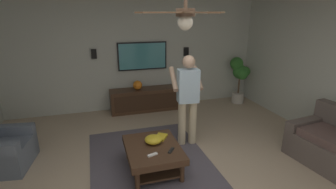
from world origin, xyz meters
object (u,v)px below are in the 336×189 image
wall_speaker_left (186,52)px  wall_speaker_right (94,54)px  coffee_table (153,152)px  person_standing (188,95)px  media_console (146,99)px  book (161,137)px  remote_black (171,150)px  tv (142,56)px  potted_plant_tall (240,75)px  remote_white (153,155)px  vase_round (138,85)px  remote_grey (157,137)px  ceiling_fan (185,15)px  bowl (153,139)px

wall_speaker_left → wall_speaker_right: bearing=90.0°
coffee_table → wall_speaker_left: (2.76, -1.55, 1.07)m
coffee_table → person_standing: bearing=-51.1°
media_console → book: media_console is taller
remote_black → wall_speaker_left: (2.97, -1.33, 0.95)m
remote_black → tv: bearing=-145.6°
potted_plant_tall → remote_white: (-2.61, 2.97, -0.35)m
remote_white → potted_plant_tall: bearing=-155.9°
vase_round → remote_grey: bearing=177.4°
book → wall_speaker_right: size_ratio=1.00×
media_console → person_standing: person_standing is taller
remote_black → vase_round: vase_round is taller
tv → vase_round: bearing=-37.1°
book → ceiling_fan: size_ratio=0.18×
bowl → media_console: bearing=-9.1°
bowl → book: bowl is taller
coffee_table → remote_grey: 0.30m
coffee_table → remote_white: 0.29m
potted_plant_tall → remote_grey: size_ratio=8.10×
remote_black → bowl: bearing=-110.6°
media_console → tv: bearing=-180.0°
wall_speaker_right → tv: bearing=-90.7°
wall_speaker_left → bowl: bearing=150.3°
coffee_table → tv: 2.95m
remote_black → wall_speaker_left: size_ratio=0.68×
remote_black → ceiling_fan: bearing=35.3°
person_standing → remote_white: bearing=142.1°
bowl → wall_speaker_left: (2.66, -1.52, 0.90)m
coffee_table → wall_speaker_left: wall_speaker_left is taller
potted_plant_tall → wall_speaker_right: wall_speaker_right is taller
remote_white → wall_speaker_left: bearing=-135.4°
remote_white → wall_speaker_right: size_ratio=0.68×
coffee_table → tv: (2.74, -0.42, 1.01)m
media_console → vase_round: 0.43m
person_standing → remote_white: (-0.89, 0.85, -0.52)m
bowl → vase_round: 2.41m
coffee_table → ceiling_fan: 2.15m
remote_white → wall_speaker_left: 3.55m
tv → wall_speaker_right: bearing=-90.7°
vase_round → ceiling_fan: size_ratio=0.18×
bowl → vase_round: vase_round is taller
wall_speaker_left → remote_black: bearing=155.9°
person_standing → vase_round: size_ratio=7.45×
book → remote_black: bearing=40.4°
remote_white → wall_speaker_left: wall_speaker_left is taller
tv → wall_speaker_left: 1.13m
remote_grey → bowl: bearing=-52.3°
tv → wall_speaker_left: tv is taller
potted_plant_tall → book: size_ratio=5.52×
media_console → bowl: media_console is taller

